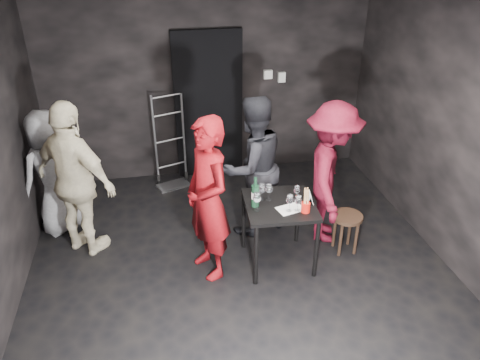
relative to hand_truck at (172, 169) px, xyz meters
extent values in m
cube|color=black|center=(0.59, -2.19, -0.23)|extent=(4.50, 5.00, 0.02)
cube|color=silver|center=(0.59, -2.19, 2.47)|extent=(4.50, 5.00, 0.02)
cube|color=black|center=(0.59, 0.31, 1.12)|extent=(4.50, 0.04, 2.70)
cube|color=black|center=(2.84, -2.19, 1.12)|extent=(0.04, 5.00, 2.70)
cube|color=black|center=(0.59, 0.25, 0.82)|extent=(0.95, 0.10, 2.10)
cube|color=#B7B7B2|center=(1.44, 0.26, 1.22)|extent=(0.12, 0.06, 0.12)
cube|color=#B7B7B2|center=(1.64, 0.26, 1.17)|extent=(0.10, 0.06, 0.14)
cylinder|color=#B2B2B7|center=(-0.20, 0.05, 0.43)|extent=(0.03, 0.03, 1.32)
cylinder|color=#B2B2B7|center=(0.20, 0.05, 0.43)|extent=(0.03, 0.03, 1.32)
cube|color=#B2B2B7|center=(0.00, -0.08, -0.22)|extent=(0.44, 0.24, 0.03)
cylinder|color=black|center=(-0.20, 0.08, -0.15)|extent=(0.04, 0.16, 0.16)
cylinder|color=black|center=(0.20, 0.08, -0.15)|extent=(0.04, 0.16, 0.16)
cube|color=black|center=(1.02, -2.00, 0.50)|extent=(0.72, 0.72, 0.04)
cylinder|color=black|center=(0.70, -2.32, 0.12)|extent=(0.04, 0.04, 0.71)
cylinder|color=black|center=(1.34, -2.32, 0.12)|extent=(0.04, 0.04, 0.71)
cylinder|color=black|center=(0.70, -1.68, 0.12)|extent=(0.04, 0.04, 0.71)
cylinder|color=black|center=(1.34, -1.68, 0.12)|extent=(0.04, 0.04, 0.71)
cylinder|color=black|center=(1.82, -1.95, 0.22)|extent=(0.34, 0.34, 0.04)
cylinder|color=black|center=(1.91, -1.86, -0.03)|extent=(0.04, 0.04, 0.41)
cylinder|color=black|center=(1.73, -1.86, -0.03)|extent=(0.04, 0.04, 0.41)
cylinder|color=black|center=(1.73, -2.04, -0.03)|extent=(0.04, 0.04, 0.41)
cylinder|color=black|center=(1.91, -2.04, -0.03)|extent=(0.04, 0.04, 0.41)
imported|color=maroon|center=(0.27, -2.00, 0.79)|extent=(0.72, 0.87, 2.05)
imported|color=black|center=(0.88, -1.32, 0.72)|extent=(1.05, 0.82, 1.90)
imported|color=maroon|center=(1.71, -1.63, 0.70)|extent=(0.93, 1.32, 1.86)
imported|color=beige|center=(-1.06, -1.36, 0.82)|extent=(1.33, 1.24, 2.11)
imported|color=gray|center=(-1.39, -0.87, 0.54)|extent=(0.84, 0.81, 1.54)
cube|color=white|center=(1.09, -2.13, 0.52)|extent=(0.30, 0.24, 0.00)
cylinder|color=black|center=(0.75, -2.00, 0.63)|extent=(0.08, 0.08, 0.23)
cylinder|color=black|center=(0.75, -2.00, 0.80)|extent=(0.03, 0.03, 0.10)
cylinder|color=white|center=(0.75, -2.00, 0.64)|extent=(0.08, 0.08, 0.07)
cylinder|color=red|center=(1.23, -2.20, 0.57)|extent=(0.09, 0.09, 0.10)
camera|label=1|loc=(-0.18, -5.98, 3.07)|focal=35.00mm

